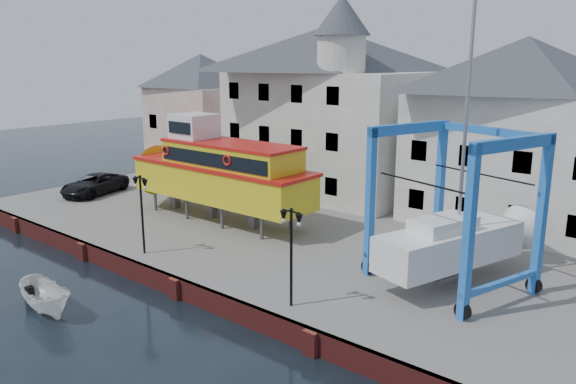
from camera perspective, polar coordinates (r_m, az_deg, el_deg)
The scene contains 12 objects.
ground at distance 27.33m, azimuth -11.26°, elevation -10.54°, with size 140.00×140.00×0.00m, color black.
hardstanding at distance 34.59m, azimuth 2.98°, elevation -4.20°, with size 44.00×22.00×1.00m, color slate.
quay_wall at distance 27.19m, azimuth -11.14°, elevation -9.52°, with size 44.00×0.47×1.00m.
building_pink at distance 50.60m, azimuth -8.68°, elevation 7.86°, with size 8.00×7.00×10.30m.
building_white_main at distance 41.95m, azimuth 3.84°, elevation 8.48°, with size 14.00×8.30×14.00m.
building_white_right at distance 36.31m, azimuth 22.49°, elevation 5.51°, with size 12.00×8.00×11.20m.
lamp_post_left at distance 29.73m, azimuth -14.72°, elevation -0.24°, with size 1.12×0.32×4.20m.
lamp_post_right at distance 22.59m, azimuth 0.33°, elevation -4.13°, with size 1.12×0.32×4.20m.
tour_boat at distance 35.74m, azimuth -7.84°, elevation 2.21°, with size 15.00×3.65×6.53m.
travel_lift at distance 26.75m, azimuth 17.29°, elevation -3.99°, with size 7.46×9.22×13.51m.
van at distance 44.44m, azimuth -19.06°, elevation 0.75°, with size 2.50×5.43×1.51m, color black.
motorboat_a at distance 27.68m, azimuth -23.24°, elevation -11.11°, with size 1.49×3.97×1.53m, color white.
Camera 1 is at (19.67, -15.42, 11.04)m, focal length 35.00 mm.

